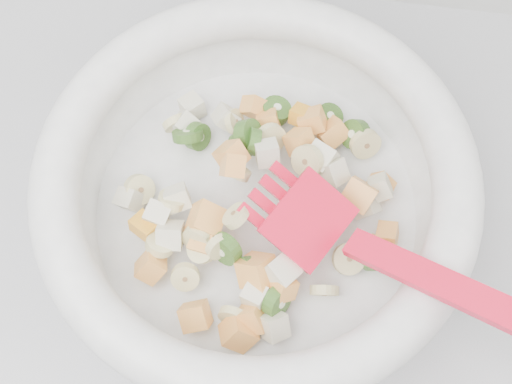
# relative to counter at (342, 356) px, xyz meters

# --- Properties ---
(counter) EXTENTS (2.00, 0.60, 0.90)m
(counter) POSITION_rel_counter_xyz_m (0.00, 0.00, 0.00)
(counter) COLOR gray
(counter) RESTS_ON ground
(mixing_bowl) EXTENTS (0.43, 0.35, 0.15)m
(mixing_bowl) POSITION_rel_counter_xyz_m (-0.13, 0.03, 0.50)
(mixing_bowl) COLOR white
(mixing_bowl) RESTS_ON counter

